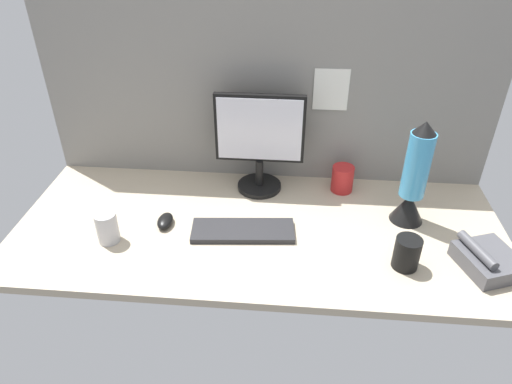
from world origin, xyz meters
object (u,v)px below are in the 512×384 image
(monitor, at_px, (260,140))
(keyboard, at_px, (243,231))
(mug_steel, at_px, (107,227))
(mug_red_plastic, at_px, (342,179))
(lava_lamp, at_px, (414,181))
(mouse, at_px, (165,221))
(desk_phone, at_px, (488,260))
(mug_black_travel, at_px, (407,253))

(monitor, distance_m, keyboard, 0.38)
(mug_steel, height_order, mug_red_plastic, mug_steel)
(lava_lamp, bearing_deg, mouse, -172.80)
(monitor, xyz_separation_m, mouse, (-0.33, -0.29, -0.20))
(desk_phone, bearing_deg, mouse, 173.16)
(mug_red_plastic, xyz_separation_m, mug_black_travel, (0.18, -0.45, 0.00))
(mouse, xyz_separation_m, mug_black_travel, (0.84, -0.15, 0.04))
(keyboard, height_order, desk_phone, desk_phone)
(monitor, height_order, mouse, monitor)
(monitor, distance_m, lava_lamp, 0.60)
(mouse, xyz_separation_m, lava_lamp, (0.90, 0.11, 0.15))
(mouse, height_order, mug_black_travel, mug_black_travel)
(mouse, relative_size, mug_red_plastic, 0.88)
(keyboard, bearing_deg, mug_red_plastic, 35.70)
(mug_red_plastic, bearing_deg, desk_phone, -44.03)
(keyboard, relative_size, lava_lamp, 0.92)
(mug_red_plastic, xyz_separation_m, lava_lamp, (0.23, -0.18, 0.11))
(mug_steel, relative_size, lava_lamp, 0.28)
(mug_red_plastic, relative_size, desk_phone, 0.46)
(mug_red_plastic, bearing_deg, mug_black_travel, -68.25)
(keyboard, relative_size, desk_phone, 1.56)
(monitor, relative_size, desk_phone, 1.72)
(mug_red_plastic, distance_m, desk_phone, 0.62)
(mug_steel, distance_m, lava_lamp, 1.10)
(keyboard, relative_size, mug_black_travel, 3.30)
(monitor, xyz_separation_m, mug_red_plastic, (0.34, 0.01, -0.16))
(keyboard, relative_size, mug_red_plastic, 3.40)
(mug_red_plastic, xyz_separation_m, desk_phone, (0.45, -0.43, -0.02))
(keyboard, xyz_separation_m, mug_red_plastic, (0.37, 0.32, 0.04))
(desk_phone, bearing_deg, lava_lamp, 131.15)
(keyboard, relative_size, mouse, 3.85)
(mouse, relative_size, lava_lamp, 0.24)
(monitor, height_order, mug_red_plastic, monitor)
(mug_steel, relative_size, desk_phone, 0.49)
(mouse, distance_m, lava_lamp, 0.92)
(keyboard, distance_m, mug_red_plastic, 0.49)
(mug_steel, bearing_deg, mug_black_travel, -2.43)
(mouse, bearing_deg, lava_lamp, 6.75)
(mug_black_travel, bearing_deg, desk_phone, 3.74)
(monitor, bearing_deg, mouse, -138.43)
(mouse, height_order, mug_red_plastic, mug_red_plastic)
(keyboard, distance_m, mug_steel, 0.48)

